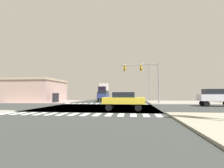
# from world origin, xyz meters

# --- Properties ---
(ground) EXTENTS (90.00, 90.00, 0.05)m
(ground) POSITION_xyz_m (0.00, 0.00, -0.03)
(ground) COLOR #323634
(sidewalk_corner_ne) EXTENTS (12.00, 12.00, 0.14)m
(sidewalk_corner_ne) POSITION_xyz_m (13.00, 12.00, 0.07)
(sidewalk_corner_ne) COLOR gray
(sidewalk_corner_ne) RESTS_ON ground
(sidewalk_corner_nw) EXTENTS (12.00, 12.00, 0.14)m
(sidewalk_corner_nw) POSITION_xyz_m (-13.00, 12.00, 0.07)
(sidewalk_corner_nw) COLOR gray
(sidewalk_corner_nw) RESTS_ON ground
(crosswalk_near) EXTENTS (13.50, 2.00, 0.01)m
(crosswalk_near) POSITION_xyz_m (-0.25, -7.30, 0.00)
(crosswalk_near) COLOR silver
(crosswalk_near) RESTS_ON ground
(crosswalk_far) EXTENTS (13.50, 2.00, 0.01)m
(crosswalk_far) POSITION_xyz_m (-0.25, 7.30, 0.00)
(crosswalk_far) COLOR silver
(crosswalk_far) RESTS_ON ground
(traffic_signal_mast) EXTENTS (6.39, 0.55, 6.91)m
(traffic_signal_mast) POSITION_xyz_m (6.00, 7.37, 5.09)
(traffic_signal_mast) COLOR gray
(traffic_signal_mast) RESTS_ON ground
(street_lamp) EXTENTS (1.78, 0.32, 8.81)m
(street_lamp) POSITION_xyz_m (7.73, 19.14, 5.21)
(street_lamp) COLOR gray
(street_lamp) RESTS_ON ground
(bank_building) EXTENTS (16.24, 10.57, 4.63)m
(bank_building) POSITION_xyz_m (-18.41, 12.70, 2.32)
(bank_building) COLOR #C19E96
(bank_building) RESTS_ON ground
(suv_crossing_1) EXTENTS (4.60, 1.96, 2.34)m
(suv_crossing_1) POSITION_xyz_m (15.44, 3.50, 1.39)
(suv_crossing_1) COLOR black
(suv_crossing_1) RESTS_ON ground
(sedan_queued_3) EXTENTS (4.30, 1.80, 1.88)m
(sedan_queued_3) POSITION_xyz_m (3.26, -3.50, 1.12)
(sedan_queued_3) COLOR black
(sedan_queued_3) RESTS_ON ground
(suv_leading_2) EXTENTS (1.96, 4.60, 2.34)m
(suv_leading_2) POSITION_xyz_m (-2.00, 14.95, 1.39)
(suv_leading_2) COLOR black
(suv_leading_2) RESTS_ON ground
(box_truck_trailing_1) EXTENTS (2.40, 7.20, 4.85)m
(box_truck_trailing_1) POSITION_xyz_m (-5.00, 32.57, 2.56)
(box_truck_trailing_1) COLOR black
(box_truck_trailing_1) RESTS_ON ground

